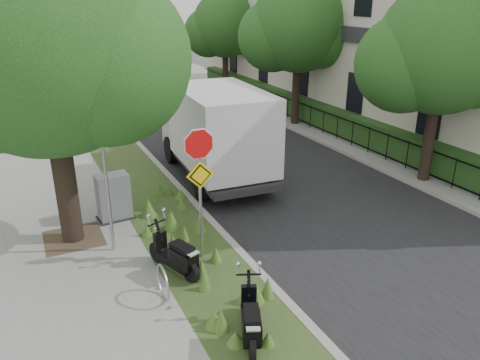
# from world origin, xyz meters

# --- Properties ---
(ground) EXTENTS (120.00, 120.00, 0.00)m
(ground) POSITION_xyz_m (0.00, 0.00, 0.00)
(ground) COLOR #4C5147
(ground) RESTS_ON ground
(sidewalk_near) EXTENTS (3.50, 60.00, 0.12)m
(sidewalk_near) POSITION_xyz_m (-4.25, 10.00, 0.06)
(sidewalk_near) COLOR gray
(sidewalk_near) RESTS_ON ground
(verge) EXTENTS (2.00, 60.00, 0.12)m
(verge) POSITION_xyz_m (-1.50, 10.00, 0.06)
(verge) COLOR #2F441D
(verge) RESTS_ON ground
(kerb_near) EXTENTS (0.20, 60.00, 0.13)m
(kerb_near) POSITION_xyz_m (-0.50, 10.00, 0.07)
(kerb_near) COLOR #9E9991
(kerb_near) RESTS_ON ground
(road) EXTENTS (7.00, 60.00, 0.01)m
(road) POSITION_xyz_m (3.00, 10.00, 0.01)
(road) COLOR black
(road) RESTS_ON ground
(kerb_far) EXTENTS (0.20, 60.00, 0.13)m
(kerb_far) POSITION_xyz_m (6.50, 10.00, 0.07)
(kerb_far) COLOR #9E9991
(kerb_far) RESTS_ON ground
(footpath_far) EXTENTS (3.20, 60.00, 0.12)m
(footpath_far) POSITION_xyz_m (8.20, 10.00, 0.06)
(footpath_far) COLOR gray
(footpath_far) RESTS_ON ground
(street_tree_main) EXTENTS (6.21, 5.54, 7.66)m
(street_tree_main) POSITION_xyz_m (-4.08, 2.86, 4.80)
(street_tree_main) COLOR black
(street_tree_main) RESTS_ON ground
(bare_post) EXTENTS (0.08, 0.08, 4.00)m
(bare_post) POSITION_xyz_m (-3.20, 1.80, 2.12)
(bare_post) COLOR #A5A8AD
(bare_post) RESTS_ON ground
(bike_hoop) EXTENTS (0.06, 0.78, 0.77)m
(bike_hoop) POSITION_xyz_m (-2.70, -0.60, 0.50)
(bike_hoop) COLOR #A5A8AD
(bike_hoop) RESTS_ON ground
(sign_assembly) EXTENTS (0.94, 0.08, 3.22)m
(sign_assembly) POSITION_xyz_m (-1.40, 0.58, 2.33)
(sign_assembly) COLOR #A5A8AD
(sign_assembly) RESTS_ON ground
(fence_far) EXTENTS (0.04, 24.00, 1.00)m
(fence_far) POSITION_xyz_m (7.20, 10.00, 0.67)
(fence_far) COLOR black
(fence_far) RESTS_ON ground
(hedge_far) EXTENTS (1.00, 24.00, 1.10)m
(hedge_far) POSITION_xyz_m (7.90, 10.00, 0.67)
(hedge_far) COLOR #1D4217
(hedge_far) RESTS_ON footpath_far
(terrace_houses) EXTENTS (7.40, 26.40, 8.20)m
(terrace_houses) POSITION_xyz_m (11.49, 10.00, 4.16)
(terrace_houses) COLOR beige
(terrace_houses) RESTS_ON ground
(far_tree_a) EXTENTS (4.60, 4.10, 6.22)m
(far_tree_a) POSITION_xyz_m (6.94, 2.05, 4.13)
(far_tree_a) COLOR black
(far_tree_a) RESTS_ON ground
(far_tree_b) EXTENTS (4.83, 4.31, 6.56)m
(far_tree_b) POSITION_xyz_m (6.94, 10.05, 4.37)
(far_tree_b) COLOR black
(far_tree_b) RESTS_ON ground
(far_tree_c) EXTENTS (4.37, 3.89, 5.93)m
(far_tree_c) POSITION_xyz_m (6.94, 18.04, 3.95)
(far_tree_c) COLOR black
(far_tree_c) RESTS_ON ground
(scooter_near) EXTENTS (0.73, 1.58, 0.78)m
(scooter_near) POSITION_xyz_m (-2.13, 0.12, 0.50)
(scooter_near) COLOR black
(scooter_near) RESTS_ON ground
(scooter_far) EXTENTS (0.75, 1.47, 0.74)m
(scooter_far) POSITION_xyz_m (-1.69, -2.48, 0.48)
(scooter_far) COLOR black
(scooter_far) RESTS_ON ground
(box_truck) EXTENTS (2.64, 5.97, 2.64)m
(box_truck) POSITION_xyz_m (1.00, 5.39, 1.72)
(box_truck) COLOR #262628
(box_truck) RESTS_ON ground
(utility_cabinet) EXTENTS (0.99, 0.70, 1.27)m
(utility_cabinet) POSITION_xyz_m (-2.80, 3.50, 0.73)
(utility_cabinet) COLOR #262628
(utility_cabinet) RESTS_ON ground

